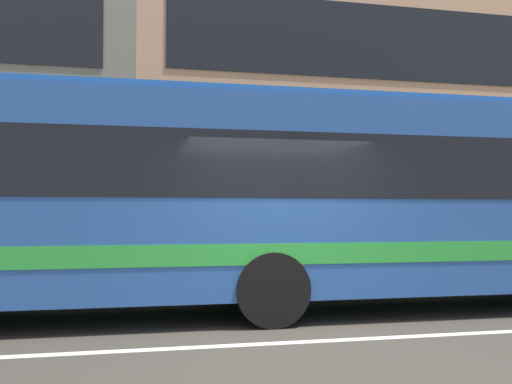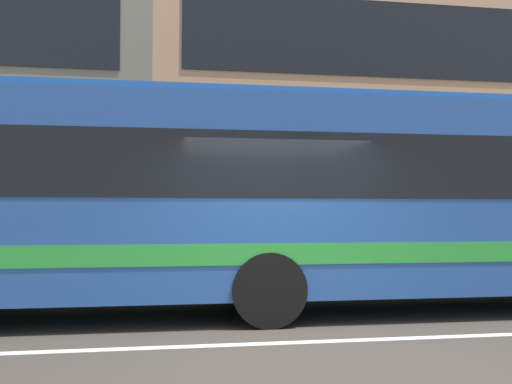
# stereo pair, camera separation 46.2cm
# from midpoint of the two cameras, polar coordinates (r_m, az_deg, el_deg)

# --- Properties ---
(ground_plane) EXTENTS (160.00, 160.00, 0.00)m
(ground_plane) POSITION_cam_midpoint_polar(r_m,az_deg,el_deg) (6.92, 2.66, -14.77)
(ground_plane) COLOR #3C3630
(lane_centre_line) EXTENTS (60.00, 0.16, 0.01)m
(lane_centre_line) POSITION_cam_midpoint_polar(r_m,az_deg,el_deg) (6.92, 2.66, -14.74)
(lane_centre_line) COLOR silver
(lane_centre_line) RESTS_ON ground_plane
(hedge_row_far) EXTENTS (21.21, 1.10, 0.86)m
(hedge_row_far) POSITION_cam_midpoint_polar(r_m,az_deg,el_deg) (13.17, 13.01, -6.82)
(hedge_row_far) COLOR #1F571E
(hedge_row_far) RESTS_ON ground_plane
(apartment_block_right) EXTENTS (21.41, 10.05, 12.07)m
(apartment_block_right) POSITION_cam_midpoint_polar(r_m,az_deg,el_deg) (24.71, 13.38, 8.46)
(apartment_block_right) COLOR tan
(apartment_block_right) RESTS_ON ground_plane
(transit_bus) EXTENTS (11.99, 2.60, 3.26)m
(transit_bus) POSITION_cam_midpoint_polar(r_m,az_deg,el_deg) (8.89, 3.06, -0.32)
(transit_bus) COLOR #26509D
(transit_bus) RESTS_ON ground_plane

